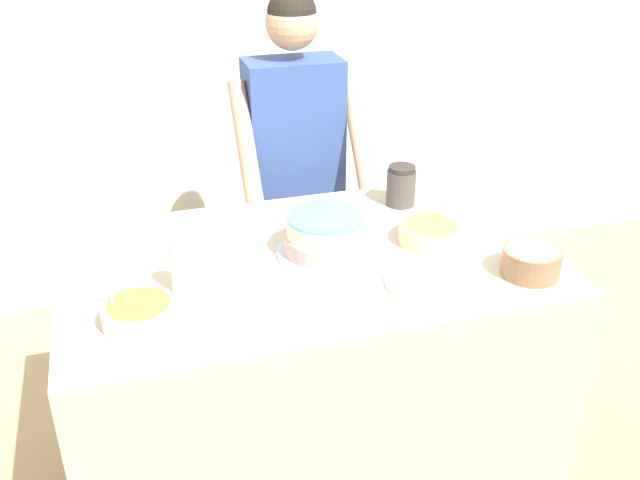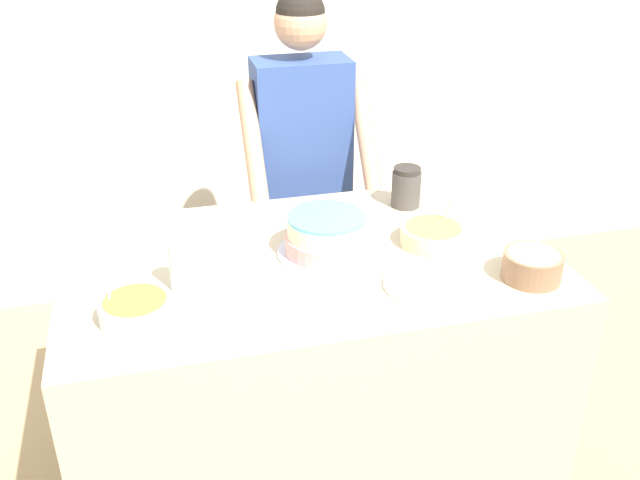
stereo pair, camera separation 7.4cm
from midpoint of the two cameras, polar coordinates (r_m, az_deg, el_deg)
The scene contains 10 objects.
wall_back at distance 3.45m, azimuth -8.77°, elevation 16.03°, with size 10.00×0.05×2.60m.
counter at distance 2.42m, azimuth -1.71°, elevation -11.02°, with size 1.47×0.89×0.93m.
person_baker at distance 2.79m, azimuth -2.79°, elevation 6.63°, with size 0.49×0.44×1.61m.
cake at distance 2.15m, azimuth -0.54°, elevation 0.31°, with size 0.30×0.30×0.13m.
frosting_bowl_yellow at distance 2.26m, azimuth 7.90°, elevation 0.61°, with size 0.20×0.20×0.19m.
frosting_bowl_white at distance 2.13m, azimuth 15.59°, elevation -1.62°, with size 0.17×0.17×0.08m.
frosting_bowl_orange at distance 1.91m, azimuth -15.38°, elevation -5.65°, with size 0.19×0.19×0.14m.
drinking_glass at distance 2.00m, azimuth -12.08°, elevation -2.16°, with size 0.06×0.06×0.15m.
ceramic_plate at distance 2.04m, azimuth 7.83°, elevation -3.34°, with size 0.26×0.26×0.01m.
stoneware_jar at distance 2.49m, azimuth 5.65°, elevation 4.33°, with size 0.10×0.10×0.14m.
Camera 1 is at (-0.51, -1.38, 1.97)m, focal length 40.00 mm.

